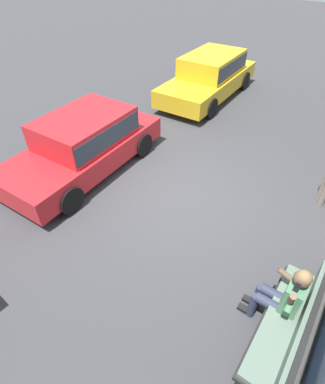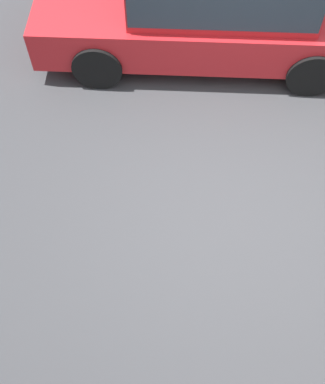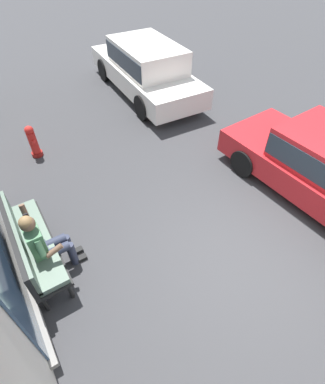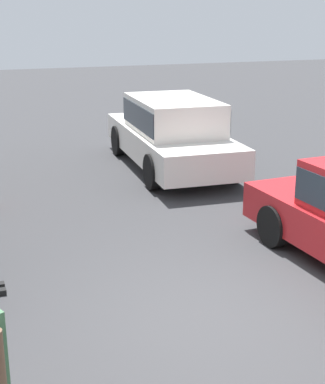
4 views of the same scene
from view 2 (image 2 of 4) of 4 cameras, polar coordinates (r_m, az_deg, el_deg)
name	(u,v)px [view 2 (image 2 of 4)]	position (r m, az deg, el deg)	size (l,w,h in m)	color
ground_plane	(230,207)	(5.18, 8.03, -1.80)	(60.00, 60.00, 0.00)	#38383A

